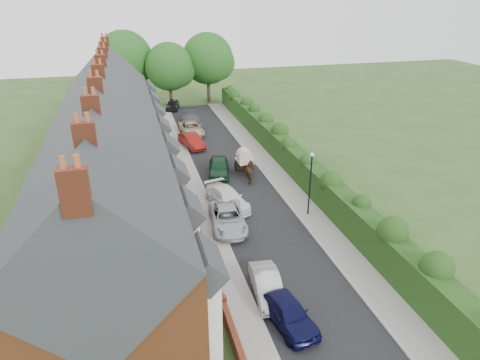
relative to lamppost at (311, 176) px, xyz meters
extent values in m
plane|color=#2D4C1E|center=(-3.40, -4.00, -3.30)|extent=(140.00, 140.00, 0.00)
cube|color=black|center=(-3.90, 7.00, -3.29)|extent=(6.00, 58.00, 0.02)
cube|color=gray|center=(0.20, 7.00, -3.24)|extent=(2.20, 58.00, 0.12)
cube|color=gray|center=(-7.75, 7.00, -3.24)|extent=(1.70, 58.00, 0.12)
cube|color=#9B9B95|center=(-0.85, 7.00, -3.23)|extent=(0.18, 58.00, 0.13)
cube|color=#9B9B95|center=(-6.95, 7.00, -3.23)|extent=(0.18, 58.00, 0.13)
cube|color=#173912|center=(2.00, 7.00, -2.05)|extent=(1.50, 58.00, 2.50)
cube|color=brown|center=(-14.40, 6.00, -0.05)|extent=(8.00, 40.00, 6.50)
cube|color=#2D3035|center=(-14.40, 6.00, 3.20)|extent=(8.00, 40.20, 8.00)
cube|color=silver|center=(-10.05, -12.10, -0.70)|extent=(0.70, 2.40, 5.20)
cube|color=black|center=(-9.68, -12.10, -1.90)|extent=(0.06, 1.80, 1.60)
cube|color=black|center=(-9.68, -12.10, 0.50)|extent=(0.06, 1.80, 1.60)
cube|color=#2D3035|center=(-10.20, -12.10, 2.30)|extent=(1.70, 2.60, 1.70)
cube|color=#3F2D2D|center=(-10.36, -10.00, -2.25)|extent=(0.08, 0.90, 2.10)
cube|color=silver|center=(-10.35, -10.10, 1.10)|extent=(0.12, 1.20, 1.60)
cube|color=silver|center=(-10.05, -7.10, -0.70)|extent=(0.70, 2.40, 5.20)
cube|color=black|center=(-9.68, -7.10, -1.90)|extent=(0.06, 1.80, 1.60)
cube|color=black|center=(-9.68, -7.10, 0.50)|extent=(0.06, 1.80, 1.60)
cube|color=#2D3035|center=(-10.20, -7.10, 2.30)|extent=(1.70, 2.60, 1.70)
cube|color=#3F2D2D|center=(-10.36, -5.00, -2.25)|extent=(0.08, 0.90, 2.10)
cube|color=silver|center=(-10.35, -5.10, 1.10)|extent=(0.12, 1.20, 1.60)
cube|color=silver|center=(-10.05, -2.10, -0.70)|extent=(0.70, 2.40, 5.20)
cube|color=black|center=(-9.68, -2.10, -1.90)|extent=(0.06, 1.80, 1.60)
cube|color=black|center=(-9.68, -2.10, 0.50)|extent=(0.06, 1.80, 1.60)
cube|color=#2D3035|center=(-10.20, -2.10, 2.30)|extent=(1.70, 2.60, 1.70)
cube|color=#3F2D2D|center=(-10.36, 0.00, -2.25)|extent=(0.08, 0.90, 2.10)
cube|color=silver|center=(-10.35, -0.10, 1.10)|extent=(0.12, 1.20, 1.60)
cube|color=silver|center=(-10.05, 2.90, -0.70)|extent=(0.70, 2.40, 5.20)
cube|color=black|center=(-9.68, 2.90, -1.90)|extent=(0.06, 1.80, 1.60)
cube|color=black|center=(-9.68, 2.90, 0.50)|extent=(0.06, 1.80, 1.60)
cube|color=#2D3035|center=(-10.20, 2.90, 2.30)|extent=(1.70, 2.60, 1.70)
cube|color=#3F2D2D|center=(-10.36, 5.00, -2.25)|extent=(0.08, 0.90, 2.10)
cube|color=silver|center=(-10.35, 4.90, 1.10)|extent=(0.12, 1.20, 1.60)
cube|color=silver|center=(-10.05, 7.90, -0.70)|extent=(0.70, 2.40, 5.20)
cube|color=black|center=(-9.68, 7.90, -1.90)|extent=(0.06, 1.80, 1.60)
cube|color=black|center=(-9.68, 7.90, 0.50)|extent=(0.06, 1.80, 1.60)
cube|color=#2D3035|center=(-10.20, 7.90, 2.30)|extent=(1.70, 2.60, 1.70)
cube|color=#3F2D2D|center=(-10.36, 10.00, -2.25)|extent=(0.08, 0.90, 2.10)
cube|color=silver|center=(-10.35, 9.90, 1.10)|extent=(0.12, 1.20, 1.60)
cube|color=silver|center=(-10.05, 12.90, -0.70)|extent=(0.70, 2.40, 5.20)
cube|color=black|center=(-9.68, 12.90, -1.90)|extent=(0.06, 1.80, 1.60)
cube|color=black|center=(-9.68, 12.90, 0.50)|extent=(0.06, 1.80, 1.60)
cube|color=#2D3035|center=(-10.20, 12.90, 2.30)|extent=(1.70, 2.60, 1.70)
cube|color=#3F2D2D|center=(-10.36, 15.00, -2.25)|extent=(0.08, 0.90, 2.10)
cube|color=silver|center=(-10.35, 14.90, 1.10)|extent=(0.12, 1.20, 1.60)
cube|color=silver|center=(-10.05, 17.90, -0.70)|extent=(0.70, 2.40, 5.20)
cube|color=black|center=(-9.68, 17.90, -1.90)|extent=(0.06, 1.80, 1.60)
cube|color=black|center=(-9.68, 17.90, 0.50)|extent=(0.06, 1.80, 1.60)
cube|color=#2D3035|center=(-10.20, 17.90, 2.30)|extent=(1.70, 2.60, 1.70)
cube|color=#3F2D2D|center=(-10.36, 20.00, -2.25)|extent=(0.08, 0.90, 2.10)
cube|color=silver|center=(-10.35, 19.90, 1.10)|extent=(0.12, 1.20, 1.60)
cube|color=silver|center=(-10.05, 22.90, -0.70)|extent=(0.70, 2.40, 5.20)
cube|color=black|center=(-9.68, 22.90, -1.90)|extent=(0.06, 1.80, 1.60)
cube|color=black|center=(-9.68, 22.90, 0.50)|extent=(0.06, 1.80, 1.60)
cube|color=#2D3035|center=(-10.20, 22.90, 2.30)|extent=(1.70, 2.60, 1.70)
cube|color=#3F2D2D|center=(-10.36, 25.00, -2.25)|extent=(0.08, 0.90, 2.10)
cube|color=silver|center=(-10.35, 24.90, 1.10)|extent=(0.12, 1.20, 1.60)
cube|color=brown|center=(-14.40, -14.00, 7.00)|extent=(0.90, 0.50, 1.60)
cylinder|color=brown|center=(-14.60, -14.00, 7.95)|extent=(0.20, 0.20, 0.50)
cylinder|color=brown|center=(-14.20, -14.00, 7.95)|extent=(0.20, 0.20, 0.50)
cube|color=brown|center=(-14.40, -9.00, 7.00)|extent=(0.90, 0.50, 1.60)
cylinder|color=brown|center=(-14.60, -9.00, 7.95)|extent=(0.20, 0.20, 0.50)
cylinder|color=brown|center=(-14.20, -9.00, 7.95)|extent=(0.20, 0.20, 0.50)
cube|color=brown|center=(-14.40, -4.00, 7.00)|extent=(0.90, 0.50, 1.60)
cylinder|color=brown|center=(-14.60, -4.00, 7.95)|extent=(0.20, 0.20, 0.50)
cylinder|color=brown|center=(-14.20, -4.00, 7.95)|extent=(0.20, 0.20, 0.50)
cube|color=brown|center=(-14.40, 1.00, 7.00)|extent=(0.90, 0.50, 1.60)
cylinder|color=brown|center=(-14.60, 1.00, 7.95)|extent=(0.20, 0.20, 0.50)
cylinder|color=brown|center=(-14.20, 1.00, 7.95)|extent=(0.20, 0.20, 0.50)
cube|color=brown|center=(-14.40, 6.00, 7.00)|extent=(0.90, 0.50, 1.60)
cylinder|color=brown|center=(-14.60, 6.00, 7.95)|extent=(0.20, 0.20, 0.50)
cylinder|color=brown|center=(-14.20, 6.00, 7.95)|extent=(0.20, 0.20, 0.50)
cube|color=brown|center=(-14.40, 11.00, 7.00)|extent=(0.90, 0.50, 1.60)
cylinder|color=brown|center=(-14.60, 11.00, 7.95)|extent=(0.20, 0.20, 0.50)
cylinder|color=brown|center=(-14.20, 11.00, 7.95)|extent=(0.20, 0.20, 0.50)
cube|color=brown|center=(-14.40, 16.00, 7.00)|extent=(0.90, 0.50, 1.60)
cylinder|color=brown|center=(-14.60, 16.00, 7.95)|extent=(0.20, 0.20, 0.50)
cylinder|color=brown|center=(-14.20, 16.00, 7.95)|extent=(0.20, 0.20, 0.50)
cube|color=brown|center=(-14.40, 21.00, 7.00)|extent=(0.90, 0.50, 1.60)
cylinder|color=brown|center=(-14.60, 21.00, 7.95)|extent=(0.20, 0.20, 0.50)
cylinder|color=brown|center=(-14.20, 21.00, 7.95)|extent=(0.20, 0.20, 0.50)
cube|color=brown|center=(-14.40, 26.00, 7.00)|extent=(0.90, 0.50, 1.60)
cylinder|color=brown|center=(-14.60, 26.00, 7.95)|extent=(0.20, 0.20, 0.50)
cylinder|color=brown|center=(-14.20, 26.00, 7.95)|extent=(0.20, 0.20, 0.50)
cube|color=brown|center=(-8.75, -11.50, -2.85)|extent=(0.30, 4.70, 0.90)
cube|color=brown|center=(-8.75, -6.50, -2.85)|extent=(0.30, 4.70, 0.90)
cube|color=brown|center=(-8.75, -1.50, -2.85)|extent=(0.30, 4.70, 0.90)
cube|color=brown|center=(-8.75, 3.50, -2.85)|extent=(0.30, 4.70, 0.90)
cube|color=brown|center=(-8.75, 8.50, -2.85)|extent=(0.30, 4.70, 0.90)
cube|color=brown|center=(-8.75, 13.50, -2.85)|extent=(0.30, 4.70, 0.90)
cube|color=brown|center=(-8.75, 18.50, -2.85)|extent=(0.30, 4.70, 0.90)
cube|color=brown|center=(-8.75, 23.50, -2.85)|extent=(0.30, 4.70, 0.90)
cube|color=brown|center=(-8.75, -9.00, -2.75)|extent=(0.35, 0.35, 1.10)
cube|color=brown|center=(-8.75, -4.00, -2.75)|extent=(0.35, 0.35, 1.10)
cube|color=brown|center=(-8.75, 1.00, -2.75)|extent=(0.35, 0.35, 1.10)
cube|color=brown|center=(-8.75, 6.00, -2.75)|extent=(0.35, 0.35, 1.10)
cube|color=brown|center=(-8.75, 11.00, -2.75)|extent=(0.35, 0.35, 1.10)
cube|color=brown|center=(-8.75, 16.00, -2.75)|extent=(0.35, 0.35, 1.10)
cube|color=brown|center=(-8.75, 21.00, -2.75)|extent=(0.35, 0.35, 1.10)
cube|color=brown|center=(-8.75, 26.00, -2.75)|extent=(0.35, 0.35, 1.10)
cylinder|color=black|center=(0.00, 0.00, -0.90)|extent=(0.12, 0.12, 4.80)
cylinder|color=black|center=(0.00, 0.00, 1.55)|extent=(0.20, 0.20, 0.10)
sphere|color=silver|center=(0.00, 0.00, 1.70)|extent=(0.32, 0.32, 0.32)
cylinder|color=#332316|center=(-6.40, 36.00, -0.92)|extent=(0.50, 0.50, 4.75)
sphere|color=#1E4416|center=(-6.40, 36.00, 2.59)|extent=(6.80, 6.80, 6.80)
sphere|color=#1E4416|center=(-5.04, 36.30, 1.93)|extent=(4.76, 4.76, 4.76)
cylinder|color=#332316|center=(-0.40, 38.00, -0.67)|extent=(0.50, 0.50, 5.25)
sphere|color=#1E4416|center=(-0.40, 38.00, 3.21)|extent=(7.60, 7.60, 7.60)
sphere|color=#1E4416|center=(1.12, 38.30, 2.48)|extent=(5.32, 5.32, 5.32)
cylinder|color=#332316|center=(-12.40, 39.00, -0.55)|extent=(0.50, 0.50, 5.50)
sphere|color=#1E4416|center=(-12.40, 39.00, 3.52)|extent=(8.00, 8.00, 8.00)
sphere|color=#1E4416|center=(-10.80, 39.30, 2.75)|extent=(5.60, 5.60, 5.60)
imported|color=#0B0C33|center=(-5.67, -10.58, -2.56)|extent=(2.50, 4.59, 1.48)
imported|color=#B9BABF|center=(-6.01, -8.20, -2.61)|extent=(1.84, 4.27, 1.37)
imported|color=#B1B4B9|center=(-6.40, -0.14, -2.56)|extent=(2.97, 5.52, 1.47)
imported|color=white|center=(-5.69, 3.00, -2.56)|extent=(3.29, 5.47, 1.48)
imported|color=#11381F|center=(-5.00, 9.41, -2.51)|extent=(2.80, 4.93, 1.58)
imported|color=maroon|center=(-6.25, 17.80, -2.55)|extent=(2.59, 4.79, 1.50)
imported|color=#C8B190|center=(-5.58, 22.41, -2.58)|extent=(2.77, 5.30, 1.43)
imported|color=#4E5054|center=(-5.06, 25.40, -2.50)|extent=(2.49, 5.59, 1.59)
imported|color=black|center=(-6.40, 34.60, -2.59)|extent=(2.61, 4.46, 1.42)
imported|color=#47301A|center=(-2.50, 7.24, -2.42)|extent=(1.09, 2.14, 1.75)
cube|color=black|center=(-2.50, 9.46, -2.40)|extent=(1.27, 2.12, 0.53)
cylinder|color=beige|center=(-2.50, 9.46, -1.66)|extent=(1.38, 1.32, 1.38)
cube|color=beige|center=(-2.50, 9.46, -2.13)|extent=(1.40, 2.17, 0.04)
cylinder|color=black|center=(-3.19, 10.09, -2.82)|extent=(0.08, 0.95, 0.95)
cylinder|color=black|center=(-1.81, 10.09, -2.82)|extent=(0.08, 0.95, 0.95)
cylinder|color=black|center=(-2.87, 8.30, -2.35)|extent=(0.06, 1.90, 0.06)
cylinder|color=black|center=(-2.13, 8.30, -2.35)|extent=(0.06, 1.90, 0.06)
camera|label=1|loc=(-12.51, -26.78, 12.72)|focal=32.00mm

